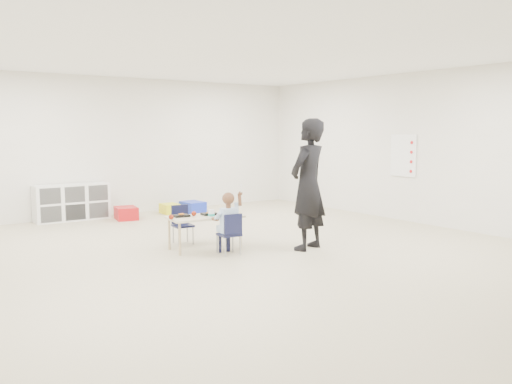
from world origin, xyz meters
TOP-DOWN VIEW (x-y plane):
  - room at (0.00, 0.00)m, footprint 9.00×9.02m
  - table at (-0.39, 0.59)m, footprint 1.12×0.64m
  - chair_near at (-0.29, 0.09)m, footprint 0.31×0.30m
  - chair_far at (-0.49, 1.09)m, footprint 0.31×0.30m
  - child at (-0.29, 0.09)m, footprint 0.43×0.43m
  - lunch_tray_near at (-0.29, 0.64)m, footprint 0.24×0.18m
  - lunch_tray_far at (-0.70, 0.72)m, footprint 0.24×0.18m
  - milk_carton at (-0.35, 0.48)m, footprint 0.08×0.08m
  - bread_roll at (-0.13, 0.48)m, footprint 0.09×0.09m
  - apple_near at (-0.52, 0.67)m, footprint 0.07×0.07m
  - apple_far at (-0.94, 0.58)m, footprint 0.07×0.07m
  - cubby_shelf at (-1.20, 4.28)m, footprint 1.40×0.40m
  - rules_poster at (3.98, 0.60)m, footprint 0.02×0.60m
  - adult at (0.83, -0.29)m, footprint 0.80×0.65m
  - bin_red at (-0.32, 3.77)m, footprint 0.47×0.56m
  - bin_yellow at (0.71, 3.97)m, footprint 0.34×0.43m
  - bin_blue at (1.14, 3.75)m, footprint 0.42×0.52m

SIDE VIEW (x-z plane):
  - bin_yellow at x=0.71m, z-range 0.00..0.20m
  - bin_blue at x=1.14m, z-range 0.00..0.24m
  - bin_red at x=-0.32m, z-range 0.00..0.24m
  - table at x=-0.39m, z-range 0.00..0.50m
  - chair_near at x=-0.29m, z-range 0.00..0.59m
  - chair_far at x=-0.49m, z-range 0.00..0.59m
  - cubby_shelf at x=-1.20m, z-range 0.00..0.70m
  - child at x=-0.29m, z-range 0.00..0.93m
  - lunch_tray_near at x=-0.29m, z-range 0.49..0.52m
  - lunch_tray_far at x=-0.70m, z-range 0.49..0.52m
  - bread_roll at x=-0.13m, z-range 0.49..0.56m
  - apple_near at x=-0.52m, z-range 0.49..0.56m
  - apple_far at x=-0.94m, z-range 0.49..0.56m
  - milk_carton at x=-0.35m, z-range 0.49..0.59m
  - adult at x=0.83m, z-range 0.00..1.90m
  - rules_poster at x=3.98m, z-range 0.85..1.65m
  - room at x=0.00m, z-range 0.00..2.80m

